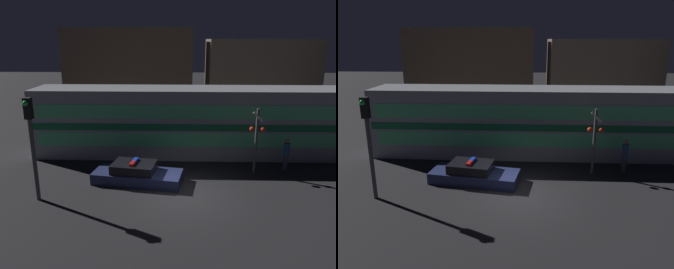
# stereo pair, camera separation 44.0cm
# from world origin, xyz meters

# --- Properties ---
(ground_plane) EXTENTS (120.00, 120.00, 0.00)m
(ground_plane) POSITION_xyz_m (0.00, 0.00, 0.00)
(ground_plane) COLOR black
(train) EXTENTS (19.32, 3.05, 4.15)m
(train) POSITION_xyz_m (0.57, 6.06, 2.07)
(train) COLOR #999EA5
(train) RESTS_ON ground_plane
(police_car) EXTENTS (4.62, 2.39, 1.14)m
(police_car) POSITION_xyz_m (-2.39, 1.56, 0.41)
(police_car) COLOR navy
(police_car) RESTS_ON ground_plane
(pedestrian) EXTENTS (0.30, 0.30, 1.81)m
(pedestrian) POSITION_xyz_m (5.58, 3.35, 0.93)
(pedestrian) COLOR #3F384C
(pedestrian) RESTS_ON ground_plane
(crossing_signal_near) EXTENTS (0.85, 0.37, 3.54)m
(crossing_signal_near) POSITION_xyz_m (3.80, 2.94, 2.02)
(crossing_signal_near) COLOR #4C4C51
(crossing_signal_near) RESTS_ON ground_plane
(traffic_light_corner) EXTENTS (0.30, 0.46, 4.64)m
(traffic_light_corner) POSITION_xyz_m (-6.59, -0.50, 2.87)
(traffic_light_corner) COLOR #4C4C51
(traffic_light_corner) RESTS_ON ground_plane
(building_left) EXTENTS (10.47, 4.13, 7.87)m
(building_left) POSITION_xyz_m (-4.45, 14.52, 3.93)
(building_left) COLOR brown
(building_left) RESTS_ON ground_plane
(building_center) EXTENTS (8.55, 4.94, 7.01)m
(building_center) POSITION_xyz_m (6.33, 13.93, 3.50)
(building_center) COLOR brown
(building_center) RESTS_ON ground_plane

